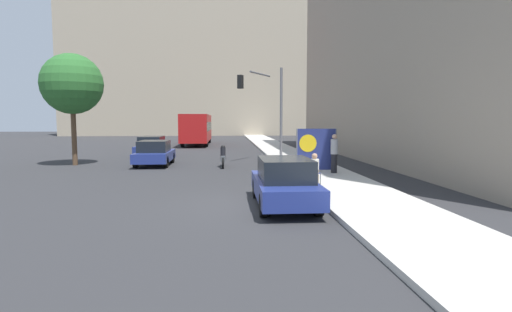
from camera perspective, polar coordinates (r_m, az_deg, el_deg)
The scene contains 15 objects.
ground_plane at distance 12.49m, azimuth 0.41°, elevation -6.93°, with size 160.00×160.00×0.00m, color #303033.
sidewalk_curb at distance 27.65m, azimuth 5.04°, elevation -0.11°, with size 3.15×90.00×0.15m, color beige.
building_backdrop_far at distance 72.41m, azimuth -5.10°, elevation 12.47°, with size 52.00×12.00×23.64m.
building_backdrop_right at distance 30.10m, azimuth 23.63°, elevation 17.60°, with size 10.00×32.00×18.61m.
seated_protester at distance 15.34m, azimuth 8.34°, elevation -1.71°, with size 0.91×0.77×1.20m.
jogger_on_sidewalk at distance 18.91m, azimuth 11.11°, elevation 0.41°, with size 0.34×0.34×1.81m.
pedestrian_behind at distance 21.24m, azimuth 6.54°, elevation 0.96°, with size 0.34×0.34×1.79m.
protest_banner at distance 19.07m, azimuth 8.57°, elevation 0.95°, with size 1.94×0.06×2.06m.
traffic_light_pole at distance 24.52m, azimuth 1.32°, elevation 8.19°, with size 2.68×2.45×5.56m.
parked_car_curbside at distance 12.13m, azimuth 4.09°, elevation -3.79°, with size 1.72×4.33×1.48m.
car_on_road_nearest at distance 23.69m, azimuth -14.28°, elevation 0.42°, with size 1.84×4.13×1.44m.
car_on_road_midblock at distance 29.77m, azimuth -14.63°, elevation 1.36°, with size 1.79×4.73×1.44m.
city_bus_on_road at distance 42.42m, azimuth -8.44°, elevation 4.05°, with size 2.62×11.04×3.16m.
motorcycle_on_road at distance 22.26m, azimuth -4.73°, elevation -0.21°, with size 0.28×2.15×1.23m.
street_tree_near_curb at distance 25.37m, azimuth -24.81°, elevation 9.29°, with size 3.44×3.44×6.38m.
Camera 1 is at (-0.99, -12.17, 2.62)m, focal length 28.00 mm.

